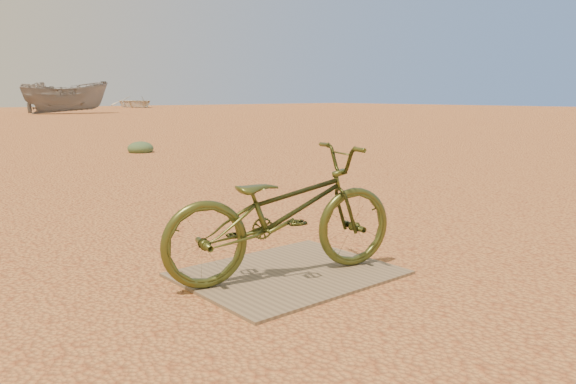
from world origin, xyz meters
TOP-DOWN VIEW (x-y plane):
  - ground at (0.00, 0.00)m, footprint 120.00×120.00m
  - plywood_board at (-0.31, -0.20)m, footprint 1.46×1.16m
  - bicycle at (-0.38, -0.23)m, footprint 1.85×1.01m
  - boat_mid_right at (10.54, 36.47)m, footprint 5.97×2.77m
  - boat_far_right at (22.19, 50.56)m, footprint 4.07×5.55m
  - kale_b at (2.77, 8.71)m, footprint 0.58×0.58m

SIDE VIEW (x-z plane):
  - ground at x=0.00m, z-range 0.00..0.00m
  - kale_b at x=2.77m, z-range -0.16..0.16m
  - plywood_board at x=-0.31m, z-range 0.00..0.02m
  - bicycle at x=-0.38m, z-range 0.02..0.94m
  - boat_far_right at x=22.19m, z-range 0.00..1.12m
  - boat_mid_right at x=10.54m, z-range 0.00..2.23m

